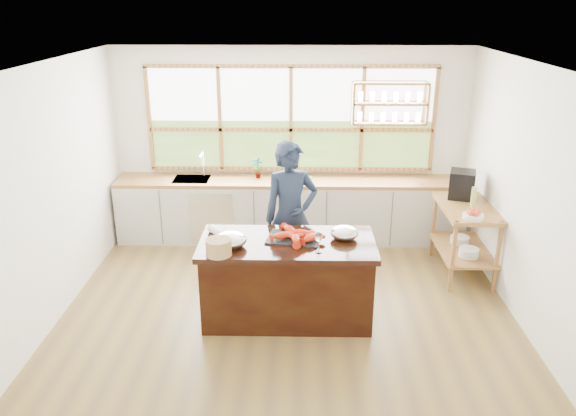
{
  "coord_description": "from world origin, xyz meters",
  "views": [
    {
      "loc": [
        0.12,
        -5.59,
        3.3
      ],
      "look_at": [
        -0.0,
        0.15,
        1.14
      ],
      "focal_mm": 35.0,
      "sensor_mm": 36.0,
      "label": 1
    }
  ],
  "objects_px": {
    "island": "(287,279)",
    "cook": "(291,216)",
    "espresso_machine": "(462,184)",
    "wicker_basket": "(219,247)"
  },
  "relations": [
    {
      "from": "espresso_machine",
      "to": "cook",
      "type": "bearing_deg",
      "value": -145.54
    },
    {
      "from": "cook",
      "to": "espresso_machine",
      "type": "xyz_separation_m",
      "value": [
        2.17,
        0.69,
        0.18
      ]
    },
    {
      "from": "wicker_basket",
      "to": "island",
      "type": "bearing_deg",
      "value": 27.02
    },
    {
      "from": "island",
      "to": "cook",
      "type": "relative_size",
      "value": 1.03
    },
    {
      "from": "island",
      "to": "cook",
      "type": "distance_m",
      "value": 0.86
    },
    {
      "from": "island",
      "to": "wicker_basket",
      "type": "distance_m",
      "value": 0.92
    },
    {
      "from": "cook",
      "to": "wicker_basket",
      "type": "height_order",
      "value": "cook"
    },
    {
      "from": "island",
      "to": "wicker_basket",
      "type": "relative_size",
      "value": 7.14
    },
    {
      "from": "cook",
      "to": "espresso_machine",
      "type": "distance_m",
      "value": 2.28
    },
    {
      "from": "island",
      "to": "cook",
      "type": "xyz_separation_m",
      "value": [
        0.02,
        0.74,
        0.44
      ]
    }
  ]
}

